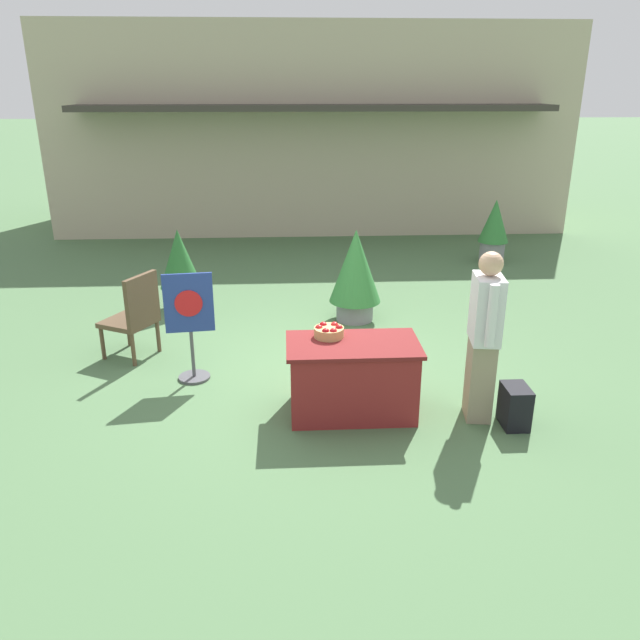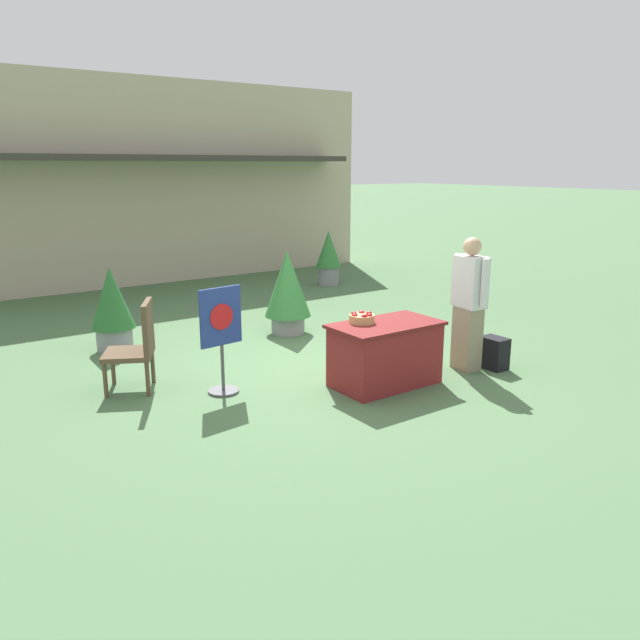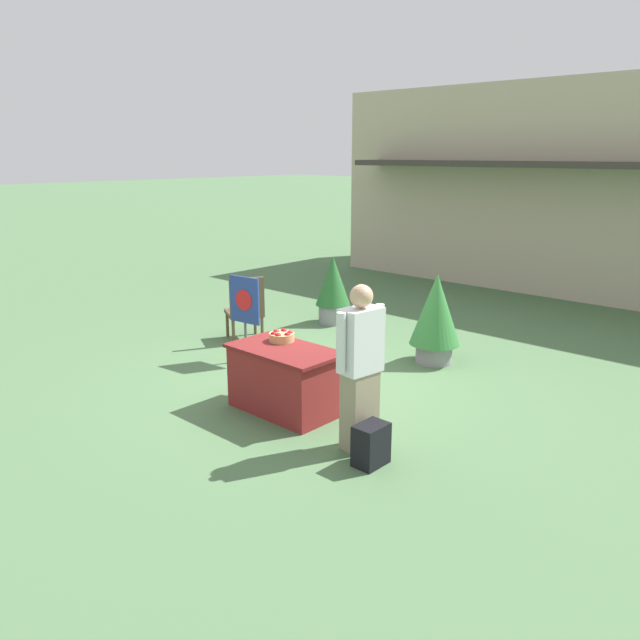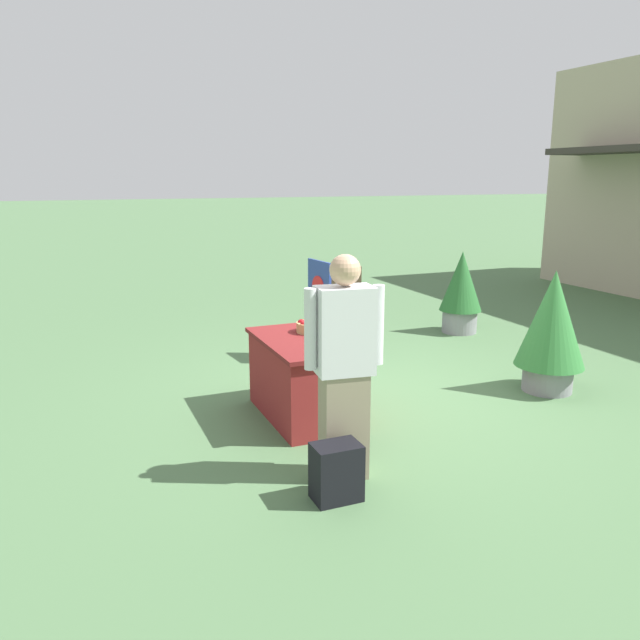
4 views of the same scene
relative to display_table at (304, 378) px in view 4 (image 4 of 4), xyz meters
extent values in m
plane|color=#4C7047|center=(-0.38, 0.95, -0.39)|extent=(120.00, 120.00, 0.00)
cube|color=maroon|center=(0.00, 0.00, -0.02)|extent=(1.25, 0.71, 0.73)
cube|color=maroon|center=(0.00, 0.00, 0.36)|extent=(1.33, 0.76, 0.04)
cylinder|color=tan|center=(-0.23, 0.18, 0.43)|extent=(0.30, 0.30, 0.10)
sphere|color=#A30F14|center=(-0.13, 0.17, 0.47)|extent=(0.08, 0.08, 0.08)
sphere|color=red|center=(-0.17, 0.26, 0.47)|extent=(0.08, 0.08, 0.08)
sphere|color=#A30F14|center=(-0.28, 0.26, 0.47)|extent=(0.08, 0.08, 0.08)
sphere|color=red|center=(-0.33, 0.18, 0.47)|extent=(0.08, 0.08, 0.08)
sphere|color=#A30F14|center=(-0.27, 0.08, 0.47)|extent=(0.08, 0.08, 0.08)
sphere|color=red|center=(-0.19, 0.08, 0.47)|extent=(0.08, 0.08, 0.08)
cube|color=gray|center=(1.26, -0.16, 0.03)|extent=(0.28, 0.37, 0.83)
cube|color=silver|center=(1.26, -0.16, 0.77)|extent=(0.31, 0.45, 0.65)
sphere|color=tan|center=(1.26, -0.16, 1.22)|extent=(0.23, 0.23, 0.23)
cylinder|color=silver|center=(1.22, -0.42, 0.80)|extent=(0.09, 0.09, 0.60)
cylinder|color=silver|center=(1.29, 0.10, 0.80)|extent=(0.09, 0.09, 0.60)
cube|color=black|center=(1.57, -0.36, -0.18)|extent=(0.24, 0.34, 0.42)
cylinder|color=#4C4C51|center=(-1.73, 0.88, -0.37)|extent=(0.36, 0.36, 0.03)
cylinder|color=#4C4C51|center=(-1.73, 0.88, -0.08)|extent=(0.04, 0.04, 0.55)
cube|color=navy|center=(-1.73, 0.88, 0.53)|extent=(0.54, 0.09, 0.67)
cylinder|color=red|center=(-1.72, 0.86, 0.53)|extent=(0.30, 0.04, 0.30)
cylinder|color=brown|center=(-2.91, 1.49, -0.18)|extent=(0.05, 0.05, 0.41)
cylinder|color=brown|center=(-2.69, 1.90, -0.18)|extent=(0.05, 0.05, 0.41)
cylinder|color=brown|center=(-2.49, 1.27, -0.18)|extent=(0.05, 0.05, 0.41)
cylinder|color=brown|center=(-2.27, 1.69, -0.18)|extent=(0.05, 0.05, 0.41)
cube|color=brown|center=(-2.59, 1.59, 0.06)|extent=(0.74, 0.74, 0.06)
cube|color=brown|center=(-2.37, 1.47, 0.38)|extent=(0.31, 0.52, 0.59)
cylinder|color=gray|center=(-2.22, 3.34, -0.22)|extent=(0.51, 0.51, 0.33)
cone|color=#28662D|center=(-2.22, 3.34, 0.38)|extent=(0.62, 0.62, 0.87)
cylinder|color=gray|center=(0.32, 2.69, -0.25)|extent=(0.52, 0.52, 0.28)
cone|color=#337A38|center=(0.32, 2.69, 0.41)|extent=(0.73, 0.73, 1.03)
camera|label=1|loc=(-0.64, -5.66, 2.77)|focal=35.00mm
camera|label=2|loc=(-4.78, -5.41, 2.21)|focal=35.00mm
camera|label=3|loc=(4.96, -4.75, 2.55)|focal=35.00mm
camera|label=4|loc=(5.28, -2.04, 1.88)|focal=35.00mm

